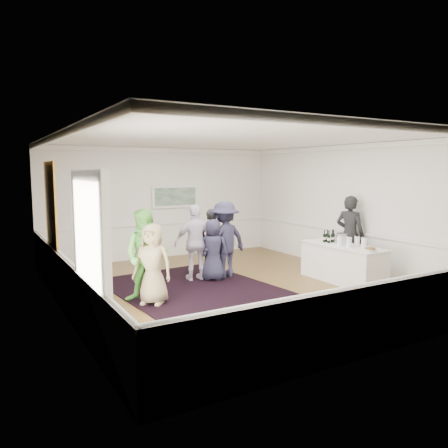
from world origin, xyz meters
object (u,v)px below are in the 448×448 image
guest_tan (152,264)px  ice_bucket (341,239)px  guest_dark_b (210,242)px  nut_bowl (370,250)px  guest_green (146,256)px  guest_dark_a (225,240)px  serving_table (343,263)px  guest_navy (213,250)px  bartender (350,235)px  guest_lilac (196,243)px

guest_tan → ice_bucket: bearing=37.6°
guest_dark_b → nut_bowl: (2.20, -3.03, 0.08)m
guest_green → guest_dark_a: size_ratio=1.00×
serving_table → ice_bucket: 0.56m
ice_bucket → serving_table: bearing=-116.9°
guest_dark_b → guest_navy: size_ratio=1.12×
bartender → guest_dark_b: bearing=39.7°
guest_tan → ice_bucket: size_ratio=5.99×
bartender → guest_dark_b: size_ratio=1.20×
serving_table → guest_dark_a: size_ratio=1.16×
guest_green → guest_dark_a: (2.29, 0.94, 0.00)m
ice_bucket → guest_dark_b: bearing=139.3°
guest_tan → guest_lilac: guest_lilac is taller
guest_tan → guest_dark_b: guest_dark_b is taller
guest_dark_a → nut_bowl: size_ratio=7.02×
guest_lilac → guest_dark_a: (0.70, -0.12, 0.03)m
guest_lilac → guest_green: bearing=41.8°
guest_green → ice_bucket: (4.53, -0.59, 0.06)m
serving_table → guest_lilac: size_ratio=1.19×
guest_tan → guest_dark_b: bearing=80.3°
bartender → guest_lilac: size_ratio=1.10×
guest_lilac → guest_dark_b: (0.58, 0.38, -0.08)m
serving_table → guest_dark_b: guest_dark_b is taller
ice_bucket → guest_navy: bearing=151.2°
guest_lilac → nut_bowl: size_ratio=6.82×
guest_tan → guest_dark_a: bearing=69.5°
guest_green → ice_bucket: bearing=32.7°
bartender → guest_green: bartender is taller
guest_tan → guest_dark_a: (2.23, 1.12, 0.13)m
guest_dark_a → ice_bucket: 2.71m
guest_dark_a → guest_navy: bearing=6.7°
guest_tan → guest_dark_a: guest_dark_a is taller
guest_navy → ice_bucket: 2.98m
guest_dark_b → ice_bucket: bearing=124.6°
guest_lilac → guest_dark_b: 0.70m
ice_bucket → guest_dark_a: bearing=145.6°
guest_green → guest_dark_b: bearing=73.7°
guest_tan → guest_navy: (1.87, 1.02, -0.06)m
bartender → guest_dark_a: bearing=46.6°
serving_table → ice_bucket: size_ratio=8.08×
serving_table → guest_tan: guest_tan is taller
bartender → ice_bucket: bartender is taller
bartender → guest_dark_b: bartender is taller
guest_lilac → guest_navy: 0.43m
guest_green → guest_lilac: guest_green is taller
bartender → guest_tan: (-5.12, 0.05, -0.19)m
guest_green → nut_bowl: 4.65m
guest_dark_a → ice_bucket: guest_dark_a is taller
guest_lilac → guest_tan: bearing=47.1°
serving_table → nut_bowl: 0.98m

